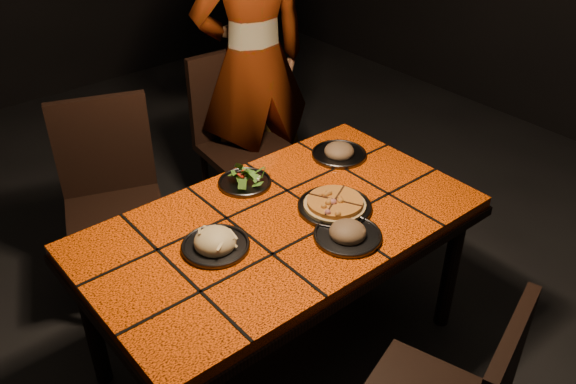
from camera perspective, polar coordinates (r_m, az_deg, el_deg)
room_shell at (r=2.12m, az=-0.87°, el=13.99°), size 6.04×7.04×3.08m
dining_table at (r=2.52m, az=-0.71°, el=-4.10°), size 1.62×0.92×0.75m
chair_far_left at (r=3.08m, az=-16.20°, el=0.24°), size 0.59×0.59×1.02m
chair_far_right at (r=3.50m, az=-4.68°, el=5.76°), size 0.50×0.50×1.02m
diner at (r=3.45m, az=-3.31°, el=12.09°), size 0.76×0.57×1.91m
plate_pizza at (r=2.53m, az=4.39°, el=-1.24°), size 0.35×0.35×0.04m
plate_pasta at (r=2.33m, az=-6.81°, el=-4.76°), size 0.26×0.26×0.09m
plate_salad at (r=2.69m, az=-4.07°, el=1.19°), size 0.24×0.24×0.07m
plate_mushroom_a at (r=2.38m, az=5.61°, el=-3.80°), size 0.27×0.27×0.09m
plate_mushroom_b at (r=2.90m, az=4.81°, el=3.78°), size 0.26×0.26×0.09m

